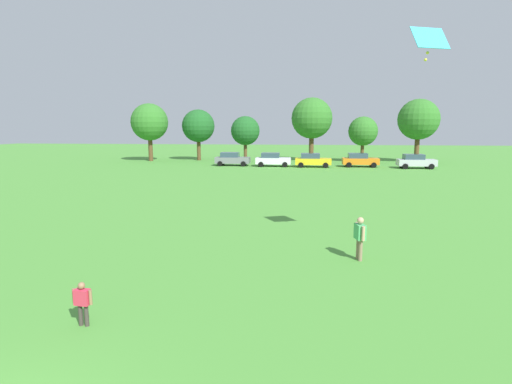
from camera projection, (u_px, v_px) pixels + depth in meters
name	position (u px, v px, depth m)	size (l,w,h in m)	color
ground_plane	(241.00, 183.00, 35.06)	(160.00, 160.00, 0.00)	#4C9338
child_kite_flyer	(82.00, 300.00, 9.72)	(0.52, 0.24, 1.11)	#3F3833
adult_bystander	(360.00, 235.00, 14.56)	(0.39, 0.74, 1.59)	#8C7259
kite	(430.00, 40.00, 13.16)	(1.32, 0.92, 1.12)	#3FBFE5
parked_car_gray_0	(232.00, 159.00, 50.86)	(4.30, 2.02, 1.68)	slate
parked_car_white_1	(273.00, 160.00, 49.89)	(4.30, 2.02, 1.68)	white
parked_car_yellow_2	(312.00, 160.00, 49.01)	(4.30, 2.02, 1.68)	yellow
parked_car_orange_3	(360.00, 160.00, 49.24)	(4.30, 2.02, 1.68)	orange
parked_car_silver_4	(416.00, 161.00, 47.39)	(4.30, 2.02, 1.68)	silver
tree_far_left	(149.00, 122.00, 57.28)	(5.23, 5.23, 8.14)	brown
tree_left	(198.00, 126.00, 58.78)	(4.73, 4.73, 7.37)	brown
tree_center_left	(245.00, 131.00, 57.19)	(4.09, 4.09, 6.37)	brown
tree_center_right	(312.00, 118.00, 56.81)	(5.73, 5.73, 8.93)	brown
tree_right	(363.00, 131.00, 55.96)	(4.03, 4.03, 6.28)	brown
tree_far_right	(419.00, 120.00, 55.16)	(5.54, 5.54, 8.64)	brown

